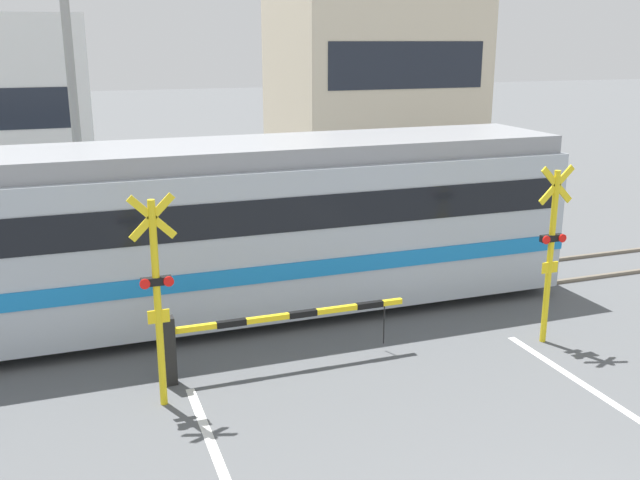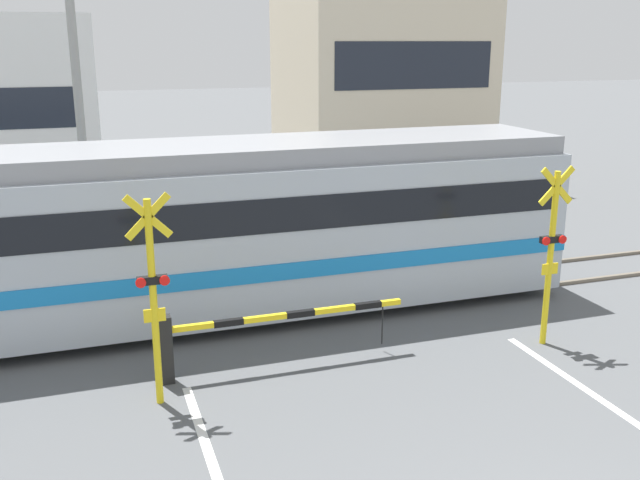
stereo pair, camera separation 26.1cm
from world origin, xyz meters
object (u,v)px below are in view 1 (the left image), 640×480
at_px(crossing_barrier_near, 236,332).
at_px(crossing_barrier_far, 350,228).
at_px(crossing_signal_right, 551,247).
at_px(crossing_signal_left, 157,292).
at_px(commuter_train, 144,233).

relative_size(crossing_barrier_near, crossing_barrier_far, 1.00).
distance_m(crossing_barrier_far, crossing_signal_right, 6.46).
bearing_deg(crossing_signal_right, crossing_barrier_near, 173.48).
distance_m(crossing_signal_left, crossing_signal_right, 6.89).
height_order(commuter_train, crossing_signal_right, commuter_train).
bearing_deg(crossing_signal_left, crossing_barrier_far, 48.15).
distance_m(crossing_barrier_near, crossing_barrier_far, 7.05).
xyz_separation_m(commuter_train, crossing_barrier_far, (5.40, 2.93, -1.10)).
height_order(crossing_barrier_far, crossing_signal_right, crossing_signal_right).
bearing_deg(crossing_barrier_far, crossing_barrier_near, -127.42).
xyz_separation_m(commuter_train, crossing_signal_left, (-0.19, -3.31, -0.04)).
relative_size(crossing_barrier_near, crossing_signal_right, 1.28).
height_order(crossing_barrier_near, crossing_signal_right, crossing_signal_right).
relative_size(crossing_signal_left, crossing_signal_right, 1.00).
relative_size(crossing_barrier_far, crossing_signal_left, 1.28).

